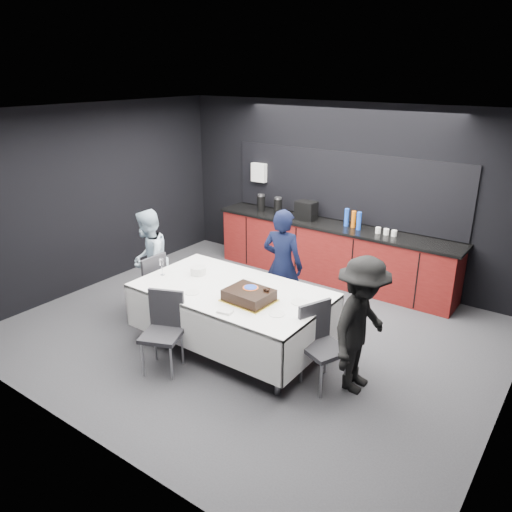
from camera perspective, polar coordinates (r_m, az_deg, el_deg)
The scene contains 18 objects.
ground at distance 6.64m, azimuth -0.51°, elevation -8.75°, with size 6.00×6.00×0.00m, color #3D3D42.
room_shell at distance 5.95m, azimuth -0.57°, elevation 7.02°, with size 6.04×5.04×2.82m.
kitchenette at distance 8.16m, azimuth 8.61°, elevation 0.95°, with size 4.10×0.64×2.05m.
party_table at distance 6.07m, azimuth -2.77°, elevation -4.98°, with size 2.32×1.32×0.78m.
cake_assembly at distance 5.68m, azimuth -0.81°, elevation -4.52°, with size 0.57×0.47×0.17m.
plate_stack at distance 6.45m, azimuth -6.60°, elevation -1.65°, with size 0.20×0.20×0.10m, color white.
loose_plate_near at distance 5.95m, azimuth -7.31°, elevation -4.15°, with size 0.18×0.18×0.01m, color white.
loose_plate_right_a at distance 5.69m, azimuth 5.04°, elevation -5.27°, with size 0.20×0.20×0.01m, color white.
loose_plate_right_b at distance 5.41m, azimuth 2.38°, elevation -6.62°, with size 0.18×0.18×0.01m, color white.
loose_plate_far at distance 6.21m, azimuth -1.06°, elevation -2.87°, with size 0.19×0.19×0.01m, color white.
fork_pile at distance 5.45m, azimuth -3.57°, elevation -6.36°, with size 0.16×0.10×0.03m, color white.
champagne_flute at distance 6.45m, azimuth -10.74°, elevation -0.85°, with size 0.06×0.06×0.22m.
chair_left at distance 6.97m, azimuth -12.05°, elevation -2.85°, with size 0.42×0.42×0.92m.
chair_right at distance 5.48m, azimuth 7.33°, elevation -9.39°, with size 0.55×0.55×0.92m.
chair_near at distance 5.80m, azimuth -10.48°, elevation -7.78°, with size 0.55×0.55×0.92m.
person_center at distance 6.70m, azimuth 3.05°, elevation -1.10°, with size 0.57×0.37×1.57m, color black.
person_left at distance 7.16m, azimuth -12.15°, elevation -0.52°, with size 0.71×0.55×1.46m, color silver.
person_right at distance 5.35m, azimuth 11.93°, elevation -7.76°, with size 0.98×0.56×1.51m, color black.
Camera 1 is at (3.42, -4.67, 3.27)m, focal length 35.00 mm.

